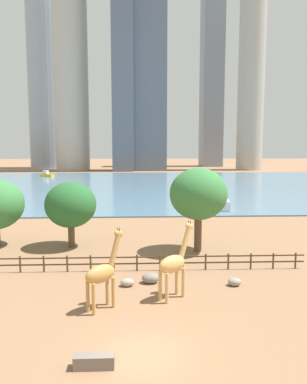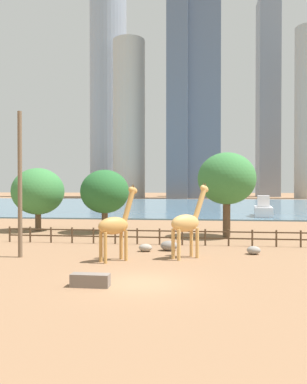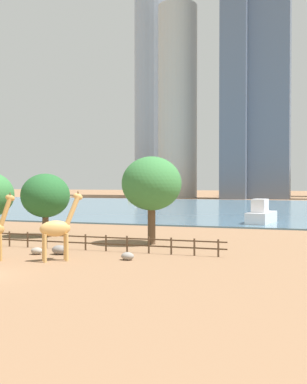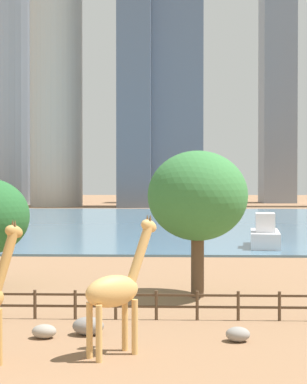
{
  "view_description": "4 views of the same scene",
  "coord_description": "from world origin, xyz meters",
  "px_view_note": "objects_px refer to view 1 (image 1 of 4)",
  "views": [
    {
      "loc": [
        -0.23,
        -16.5,
        9.74
      ],
      "look_at": [
        1.26,
        18.33,
        5.47
      ],
      "focal_mm": 35.0,
      "sensor_mm": 36.0,
      "label": 1
    },
    {
      "loc": [
        2.79,
        -17.69,
        4.62
      ],
      "look_at": [
        -3.73,
        36.16,
        3.89
      ],
      "focal_mm": 35.0,
      "sensor_mm": 36.0,
      "label": 2
    },
    {
      "loc": [
        19.15,
        -23.04,
        5.56
      ],
      "look_at": [
        -1.49,
        38.09,
        4.17
      ],
      "focal_mm": 45.0,
      "sensor_mm": 36.0,
      "label": 3
    },
    {
      "loc": [
        4.08,
        -13.98,
        6.09
      ],
      "look_at": [
        2.32,
        36.99,
        5.29
      ],
      "focal_mm": 55.0,
      "sensor_mm": 36.0,
      "label": 4
    }
  ],
  "objects_px": {
    "giraffe_companion": "(174,263)",
    "boat_sailboat": "(47,175)",
    "boulder_near_fence": "(127,282)",
    "tree_left_large": "(71,205)",
    "boulder_small": "(151,278)",
    "boulder_by_pole": "(235,282)",
    "giraffe_tall": "(102,273)",
    "feeding_trough": "(94,361)",
    "boat_ferry": "(220,201)",
    "tree_center_broad": "(198,194)"
  },
  "relations": [
    {
      "from": "giraffe_tall",
      "to": "tree_center_broad",
      "type": "bearing_deg",
      "value": 14.82
    },
    {
      "from": "giraffe_companion",
      "to": "boat_ferry",
      "type": "bearing_deg",
      "value": 32.62
    },
    {
      "from": "boat_ferry",
      "to": "boulder_near_fence",
      "type": "bearing_deg",
      "value": 164.31
    },
    {
      "from": "boulder_by_pole",
      "to": "tree_left_large",
      "type": "bearing_deg",
      "value": 140.73
    },
    {
      "from": "giraffe_tall",
      "to": "boat_ferry",
      "type": "bearing_deg",
      "value": 24.36
    },
    {
      "from": "giraffe_companion",
      "to": "boulder_by_pole",
      "type": "xyz_separation_m",
      "value": [
        4.48,
        1.94,
        -2.02
      ]
    },
    {
      "from": "giraffe_companion",
      "to": "boulder_near_fence",
      "type": "relative_size",
      "value": 5.12
    },
    {
      "from": "feeding_trough",
      "to": "tree_center_broad",
      "type": "relative_size",
      "value": 0.23
    },
    {
      "from": "boulder_small",
      "to": "boulder_by_pole",
      "type": "bearing_deg",
      "value": -7.61
    },
    {
      "from": "boulder_small",
      "to": "boat_sailboat",
      "type": "bearing_deg",
      "value": 107.53
    },
    {
      "from": "giraffe_companion",
      "to": "boat_sailboat",
      "type": "relative_size",
      "value": 1.07
    },
    {
      "from": "giraffe_companion",
      "to": "boat_ferry",
      "type": "relative_size",
      "value": 0.67
    },
    {
      "from": "tree_left_large",
      "to": "boulder_small",
      "type": "bearing_deg",
      "value": -53.78
    },
    {
      "from": "giraffe_tall",
      "to": "feeding_trough",
      "type": "xyz_separation_m",
      "value": [
        0.16,
        -6.05,
        -1.94
      ]
    },
    {
      "from": "boulder_near_fence",
      "to": "feeding_trough",
      "type": "xyz_separation_m",
      "value": [
        -1.2,
        -9.67,
        0.03
      ]
    },
    {
      "from": "boulder_near_fence",
      "to": "boulder_small",
      "type": "relative_size",
      "value": 0.76
    },
    {
      "from": "boulder_near_fence",
      "to": "boulder_small",
      "type": "distance_m",
      "value": 1.75
    },
    {
      "from": "boulder_near_fence",
      "to": "boulder_by_pole",
      "type": "relative_size",
      "value": 1.03
    },
    {
      "from": "feeding_trough",
      "to": "tree_center_broad",
      "type": "xyz_separation_m",
      "value": [
        7.54,
        18.21,
        5.07
      ]
    },
    {
      "from": "boulder_by_pole",
      "to": "feeding_trough",
      "type": "relative_size",
      "value": 0.52
    },
    {
      "from": "giraffe_tall",
      "to": "boulder_small",
      "type": "xyz_separation_m",
      "value": [
        3.02,
        4.18,
        -1.88
      ]
    },
    {
      "from": "boulder_near_fence",
      "to": "giraffe_tall",
      "type": "bearing_deg",
      "value": -110.61
    },
    {
      "from": "boulder_by_pole",
      "to": "boat_sailboat",
      "type": "distance_m",
      "value": 101.04
    },
    {
      "from": "boulder_by_pole",
      "to": "boat_ferry",
      "type": "bearing_deg",
      "value": 79.44
    },
    {
      "from": "giraffe_companion",
      "to": "boat_sailboat",
      "type": "height_order",
      "value": "giraffe_companion"
    },
    {
      "from": "giraffe_tall",
      "to": "giraffe_companion",
      "type": "distance_m",
      "value": 4.65
    },
    {
      "from": "boulder_small",
      "to": "feeding_trough",
      "type": "xyz_separation_m",
      "value": [
        -2.86,
        -10.24,
        -0.06
      ]
    },
    {
      "from": "giraffe_companion",
      "to": "tree_center_broad",
      "type": "relative_size",
      "value": 0.63
    },
    {
      "from": "boulder_near_fence",
      "to": "tree_left_large",
      "type": "height_order",
      "value": "tree_left_large"
    },
    {
      "from": "tree_left_large",
      "to": "feeding_trough",
      "type": "bearing_deg",
      "value": -77.5
    },
    {
      "from": "boat_sailboat",
      "to": "boulder_near_fence",
      "type": "bearing_deg",
      "value": -47.01
    },
    {
      "from": "tree_left_large",
      "to": "boat_ferry",
      "type": "height_order",
      "value": "tree_left_large"
    },
    {
      "from": "tree_left_large",
      "to": "boulder_near_fence",
      "type": "bearing_deg",
      "value": -61.75
    },
    {
      "from": "giraffe_tall",
      "to": "boulder_by_pole",
      "type": "relative_size",
      "value": 5.17
    },
    {
      "from": "boulder_small",
      "to": "giraffe_tall",
      "type": "bearing_deg",
      "value": -125.8
    },
    {
      "from": "giraffe_tall",
      "to": "giraffe_companion",
      "type": "bearing_deg",
      "value": -24.55
    },
    {
      "from": "boulder_by_pole",
      "to": "feeding_trough",
      "type": "xyz_separation_m",
      "value": [
        -8.74,
        -9.45,
        0.02
      ]
    },
    {
      "from": "giraffe_tall",
      "to": "boat_sailboat",
      "type": "bearing_deg",
      "value": 62.38
    },
    {
      "from": "boulder_by_pole",
      "to": "boat_ferry",
      "type": "distance_m",
      "value": 32.41
    },
    {
      "from": "giraffe_companion",
      "to": "boulder_by_pole",
      "type": "relative_size",
      "value": 5.29
    },
    {
      "from": "boat_ferry",
      "to": "feeding_trough",
      "type": "bearing_deg",
      "value": 167.82
    },
    {
      "from": "boat_sailboat",
      "to": "feeding_trough",
      "type": "bearing_deg",
      "value": -49.1
    },
    {
      "from": "giraffe_companion",
      "to": "feeding_trough",
      "type": "distance_m",
      "value": 8.87
    },
    {
      "from": "giraffe_companion",
      "to": "boulder_small",
      "type": "height_order",
      "value": "giraffe_companion"
    },
    {
      "from": "boat_ferry",
      "to": "tree_left_large",
      "type": "bearing_deg",
      "value": 145.03
    },
    {
      "from": "boulder_by_pole",
      "to": "boat_ferry",
      "type": "height_order",
      "value": "boat_ferry"
    },
    {
      "from": "boulder_small",
      "to": "boat_ferry",
      "type": "relative_size",
      "value": 0.17
    },
    {
      "from": "boulder_near_fence",
      "to": "boat_sailboat",
      "type": "relative_size",
      "value": 0.21
    },
    {
      "from": "tree_center_broad",
      "to": "feeding_trough",
      "type": "bearing_deg",
      "value": -112.5
    },
    {
      "from": "boulder_near_fence",
      "to": "boulder_by_pole",
      "type": "xyz_separation_m",
      "value": [
        7.54,
        -0.22,
        0.01
      ]
    }
  ]
}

